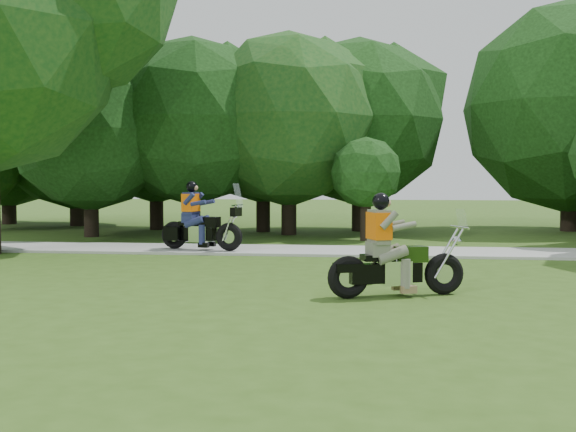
{
  "coord_description": "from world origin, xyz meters",
  "views": [
    {
      "loc": [
        -1.51,
        -8.96,
        1.74
      ],
      "look_at": [
        -3.24,
        4.5,
        1.03
      ],
      "focal_mm": 45.0,
      "sensor_mm": 36.0,
      "label": 1
    }
  ],
  "objects": [
    {
      "name": "chopper_motorcycle",
      "position": [
        -1.36,
        1.67,
        0.57
      ],
      "size": [
        2.08,
        1.12,
        1.53
      ],
      "rotation": [
        0.0,
        0.0,
        0.38
      ],
      "color": "black",
      "rests_on": "ground"
    },
    {
      "name": "walkway",
      "position": [
        0.0,
        8.0,
        0.03
      ],
      "size": [
        60.0,
        2.2,
        0.06
      ],
      "primitive_type": "cube",
      "color": "#A3A39D",
      "rests_on": "ground"
    },
    {
      "name": "touring_motorcycle",
      "position": [
        -5.81,
        7.56,
        0.65
      ],
      "size": [
        2.1,
        0.99,
        1.62
      ],
      "rotation": [
        0.0,
        0.0,
        -0.25
      ],
      "color": "black",
      "rests_on": "walkway"
    },
    {
      "name": "tree_line",
      "position": [
        0.27,
        14.67,
        3.68
      ],
      "size": [
        39.56,
        11.97,
        7.66
      ],
      "color": "black",
      "rests_on": "ground"
    },
    {
      "name": "ground",
      "position": [
        0.0,
        0.0,
        0.0
      ],
      "size": [
        100.0,
        100.0,
        0.0
      ],
      "primitive_type": "plane",
      "color": "#325117",
      "rests_on": "ground"
    }
  ]
}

